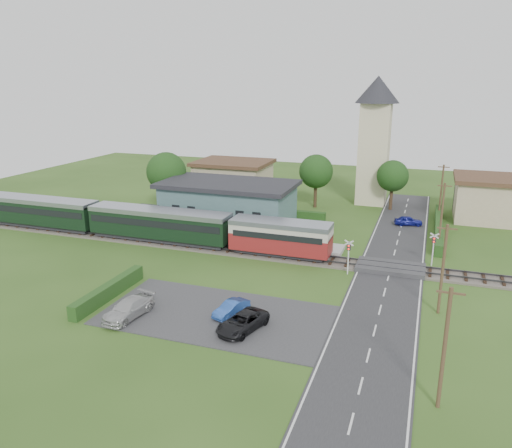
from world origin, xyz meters
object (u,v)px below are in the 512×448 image
(car_park_silver, at_px, (128,309))
(car_park_dark, at_px, (242,322))
(crossing_signal_near, at_px, (349,252))
(church_tower, at_px, (375,131))
(station_building, at_px, (228,203))
(pedestrian_near, at_px, (254,231))
(house_west, at_px, (233,179))
(car_on_road, at_px, (408,221))
(pedestrian_far, at_px, (170,223))
(train, at_px, (134,221))
(house_east, at_px, (489,198))
(car_park_blue, at_px, (231,308))
(crossing_signal_far, at_px, (434,244))
(equipment_hut, at_px, (146,217))

(car_park_silver, bearing_deg, car_park_dark, 13.28)
(crossing_signal_near, bearing_deg, church_tower, 92.82)
(station_building, bearing_deg, pedestrian_near, -47.93)
(house_west, xyz_separation_m, car_on_road, (25.73, -7.17, -2.18))
(house_west, height_order, pedestrian_far, house_west)
(train, xyz_separation_m, car_park_dark, (18.69, -15.58, -1.49))
(house_east, bearing_deg, church_tower, 165.07)
(church_tower, relative_size, car_park_silver, 3.83)
(church_tower, height_order, house_west, church_tower)
(car_park_blue, bearing_deg, station_building, 131.46)
(crossing_signal_near, height_order, car_on_road, crossing_signal_near)
(station_building, relative_size, crossing_signal_far, 4.88)
(train, bearing_deg, car_park_blue, -38.68)
(pedestrian_far, bearing_deg, car_park_blue, -125.07)
(car_park_dark, bearing_deg, crossing_signal_near, 84.88)
(car_park_silver, height_order, car_park_dark, car_park_silver)
(crossing_signal_far, bearing_deg, house_east, 71.92)
(church_tower, xyz_separation_m, crossing_signal_near, (1.40, -28.41, -8.08))
(house_east, relative_size, car_park_blue, 2.71)
(equipment_hut, distance_m, pedestrian_far, 3.42)
(crossing_signal_far, bearing_deg, car_park_blue, -131.14)
(train, bearing_deg, equipment_hut, 98.97)
(station_building, height_order, crossing_signal_near, station_building)
(equipment_hut, bearing_deg, pedestrian_near, -0.58)
(station_building, distance_m, car_park_dark, 27.08)
(car_park_dark, xyz_separation_m, pedestrian_near, (-5.85, 18.64, 0.70))
(crossing_signal_far, relative_size, pedestrian_near, 1.74)
(house_west, distance_m, car_park_blue, 39.51)
(church_tower, distance_m, car_park_dark, 42.83)
(pedestrian_far, bearing_deg, car_on_road, -48.62)
(car_on_road, bearing_deg, car_park_dark, 150.07)
(crossing_signal_near, xyz_separation_m, car_park_dark, (-5.20, -13.17, -1.45))
(train, height_order, crossing_signal_far, train)
(car_park_dark, relative_size, pedestrian_near, 2.32)
(house_east, height_order, car_park_silver, house_east)
(crossing_signal_near, relative_size, pedestrian_near, 1.74)
(train, xyz_separation_m, house_west, (2.49, 23.00, 0.61))
(car_park_silver, bearing_deg, pedestrian_near, 88.94)
(car_park_dark, bearing_deg, pedestrian_near, 123.84)
(equipment_hut, xyz_separation_m, car_park_dark, (19.20, -18.78, -1.06))
(car_park_dark, relative_size, pedestrian_far, 2.36)
(equipment_hut, relative_size, car_park_blue, 0.78)
(train, xyz_separation_m, house_east, (37.49, 22.00, 0.62))
(station_building, relative_size, car_park_blue, 4.92)
(crossing_signal_far, bearing_deg, car_park_dark, -124.60)
(train, height_order, crossing_signal_near, train)
(station_building, height_order, house_east, house_east)
(car_on_road, bearing_deg, train, 106.24)
(house_east, height_order, pedestrian_far, house_east)
(house_west, bearing_deg, house_east, -1.64)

